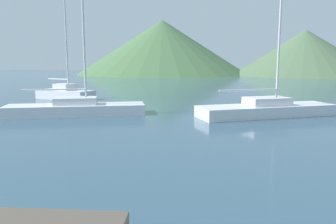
{
  "coord_description": "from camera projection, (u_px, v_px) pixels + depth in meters",
  "views": [
    {
      "loc": [
        3.01,
        1.93,
        3.07
      ],
      "look_at": [
        0.4,
        14.0,
        1.2
      ],
      "focal_mm": 35.0,
      "sensor_mm": 36.0,
      "label": 1
    }
  ],
  "objects": [
    {
      "name": "sailboat_inner",
      "position": [
        267.0,
        109.0,
        18.85
      ],
      "size": [
        8.13,
        5.77,
        8.07
      ],
      "rotation": [
        0.0,
        0.0,
        0.5
      ],
      "color": "silver",
      "rests_on": "ground_plane"
    },
    {
      "name": "sailboat_middle",
      "position": [
        76.0,
        107.0,
        19.37
      ],
      "size": [
        8.19,
        4.79,
        10.51
      ],
      "rotation": [
        0.0,
        0.0,
        0.38
      ],
      "color": "silver",
      "rests_on": "ground_plane"
    },
    {
      "name": "sailboat_outer",
      "position": [
        65.0,
        92.0,
        27.73
      ],
      "size": [
        5.4,
        3.19,
        10.63
      ],
      "rotation": [
        0.0,
        0.0,
        -0.27
      ],
      "color": "silver",
      "rests_on": "ground_plane"
    },
    {
      "name": "hill_west",
      "position": [
        162.0,
        47.0,
        85.69
      ],
      "size": [
        44.19,
        44.19,
        13.97
      ],
      "color": "#476B42",
      "rests_on": "ground_plane"
    },
    {
      "name": "hill_central",
      "position": [
        305.0,
        53.0,
        77.12
      ],
      "size": [
        33.41,
        33.41,
        10.71
      ],
      "color": "#4C6647",
      "rests_on": "ground_plane"
    }
  ]
}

